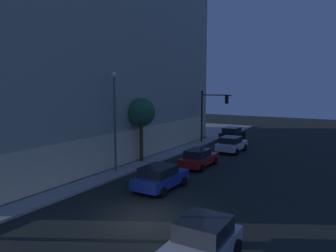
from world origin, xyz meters
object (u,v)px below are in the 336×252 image
(modern_building, at_px, (50,58))
(street_lamp_sidewalk, at_px, (115,109))
(sidewalk_tree, at_px, (141,113))
(car_red, at_px, (199,158))
(car_silver, at_px, (201,242))
(car_black, at_px, (232,134))
(car_blue, at_px, (160,177))
(car_white, at_px, (232,144))
(traffic_light_far_corner, at_px, (211,109))

(modern_building, bearing_deg, street_lamp_sidewalk, -109.13)
(sidewalk_tree, relative_size, car_red, 1.27)
(car_silver, distance_m, car_black, 28.66)
(modern_building, xyz_separation_m, sidewalk_tree, (-0.39, -11.85, -5.26))
(sidewalk_tree, distance_m, car_black, 15.91)
(street_lamp_sidewalk, distance_m, car_silver, 14.57)
(modern_building, xyz_separation_m, car_black, (14.81, -14.94, -8.79))
(car_blue, bearing_deg, car_silver, -138.14)
(car_white, bearing_deg, traffic_light_far_corner, 50.83)
(sidewalk_tree, height_order, car_red, sidewalk_tree)
(street_lamp_sidewalk, relative_size, car_silver, 1.88)
(car_white, relative_size, car_black, 1.00)
(street_lamp_sidewalk, bearing_deg, car_white, -22.43)
(car_silver, bearing_deg, car_red, 25.40)
(street_lamp_sidewalk, bearing_deg, car_red, -44.61)
(car_white, bearing_deg, street_lamp_sidewalk, 157.57)
(modern_building, height_order, car_red, modern_building)
(car_blue, distance_m, car_white, 14.01)
(street_lamp_sidewalk, relative_size, car_black, 1.75)
(car_white, bearing_deg, modern_building, 115.30)
(car_blue, bearing_deg, modern_building, 71.14)
(car_white, distance_m, car_black, 7.06)
(traffic_light_far_corner, distance_m, car_blue, 17.65)
(traffic_light_far_corner, xyz_separation_m, car_blue, (-16.94, -3.66, -3.33))
(modern_building, xyz_separation_m, street_lamp_sidewalk, (-4.20, -12.09, -4.69))
(street_lamp_sidewalk, xyz_separation_m, car_silver, (-8.41, -11.16, -4.12))
(traffic_light_far_corner, height_order, car_blue, traffic_light_far_corner)
(car_blue, xyz_separation_m, car_red, (6.60, 0.30, -0.05))
(car_blue, distance_m, car_red, 6.60)
(street_lamp_sidewalk, height_order, car_red, street_lamp_sidewalk)
(street_lamp_sidewalk, height_order, sidewalk_tree, street_lamp_sidewalk)
(traffic_light_far_corner, height_order, sidewalk_tree, traffic_light_far_corner)
(car_silver, xyz_separation_m, car_red, (13.32, 6.32, -0.09))
(modern_building, bearing_deg, car_silver, -118.47)
(sidewalk_tree, xyz_separation_m, car_red, (1.09, -5.09, -3.64))
(street_lamp_sidewalk, bearing_deg, car_black, -8.51)
(car_silver, distance_m, car_white, 21.60)
(car_red, bearing_deg, car_white, -1.91)
(car_silver, bearing_deg, modern_building, 61.53)
(modern_building, bearing_deg, car_black, -45.24)
(modern_building, distance_m, car_red, 19.14)
(car_blue, bearing_deg, sidewalk_tree, 44.39)
(traffic_light_far_corner, bearing_deg, car_blue, -167.81)
(car_black, bearing_deg, car_red, -171.95)
(sidewalk_tree, xyz_separation_m, car_white, (8.51, -5.33, -3.59))
(car_black, bearing_deg, car_white, -161.49)
(street_lamp_sidewalk, height_order, car_black, street_lamp_sidewalk)
(modern_building, height_order, car_silver, modern_building)
(modern_building, xyz_separation_m, car_silver, (-12.61, -23.26, -8.81))
(modern_building, bearing_deg, traffic_light_far_corner, -50.83)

